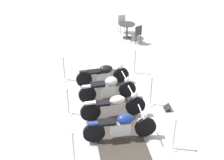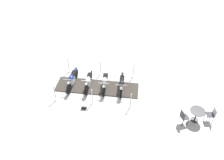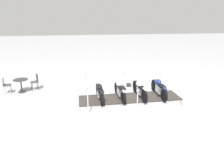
{
  "view_description": "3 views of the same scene",
  "coord_description": "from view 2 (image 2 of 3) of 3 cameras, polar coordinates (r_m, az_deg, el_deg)",
  "views": [
    {
      "loc": [
        1.54,
        8.96,
        6.68
      ],
      "look_at": [
        -0.22,
        -0.91,
        0.64
      ],
      "focal_mm": 50.6,
      "sensor_mm": 36.0,
      "label": 1
    },
    {
      "loc": [
        -10.53,
        -2.53,
        9.69
      ],
      "look_at": [
        0.17,
        -0.99,
        0.62
      ],
      "focal_mm": 34.71,
      "sensor_mm": 36.0,
      "label": 2
    },
    {
      "loc": [
        10.34,
        -2.58,
        4.31
      ],
      "look_at": [
        -0.37,
        -0.92,
        0.98
      ],
      "focal_mm": 33.55,
      "sensor_mm": 36.0,
      "label": 3
    }
  ],
  "objects": [
    {
      "name": "ground_plane",
      "position": [
        14.53,
        -3.96,
        -1.96
      ],
      "size": [
        80.0,
        80.0,
        0.0
      ],
      "primitive_type": "plane",
      "color": "#B2B2B7"
    },
    {
      "name": "display_platform",
      "position": [
        14.52,
        -3.96,
        -1.88
      ],
      "size": [
        1.51,
        5.5,
        0.05
      ],
      "primitive_type": "cube",
      "rotation": [
        0.0,
        0.0,
        -1.56
      ],
      "color": "#38332D",
      "rests_on": "ground_plane"
    },
    {
      "name": "motorcycle_navy",
      "position": [
        14.53,
        -10.46,
        0.13
      ],
      "size": [
        2.28,
        0.69,
        0.98
      ],
      "rotation": [
        0.0,
        0.0,
        -3.15
      ],
      "color": "black",
      "rests_on": "display_platform"
    },
    {
      "name": "motorcycle_cream",
      "position": [
        14.27,
        -6.23,
        -0.31
      ],
      "size": [
        2.23,
        0.64,
        1.0
      ],
      "rotation": [
        0.0,
        0.0,
        -3.09
      ],
      "color": "black",
      "rests_on": "display_platform"
    },
    {
      "name": "motorcycle_chrome",
      "position": [
        14.07,
        -1.88,
        -0.63
      ],
      "size": [
        2.14,
        0.67,
        0.93
      ],
      "rotation": [
        0.0,
        0.0,
        -3.08
      ],
      "color": "black",
      "rests_on": "display_platform"
    },
    {
      "name": "motorcycle_black",
      "position": [
        13.99,
        2.55,
        -1.14
      ],
      "size": [
        2.11,
        0.71,
        0.91
      ],
      "rotation": [
        0.0,
        0.0,
        -3.09
      ],
      "color": "black",
      "rests_on": "display_platform"
    },
    {
      "name": "stanchion_right_rear",
      "position": [
        13.05,
        4.92,
        -6.09
      ],
      "size": [
        0.36,
        0.36,
        1.09
      ],
      "color": "silver",
      "rests_on": "ground_plane"
    },
    {
      "name": "stanchion_right_mid",
      "position": [
        13.22,
        -5.22,
        -4.89
      ],
      "size": [
        0.3,
        0.3,
        1.15
      ],
      "color": "silver",
      "rests_on": "ground_plane"
    },
    {
      "name": "stanchion_left_rear",
      "position": [
        15.25,
        5.67,
        1.8
      ],
      "size": [
        0.35,
        0.35,
        1.04
      ],
      "color": "silver",
      "rests_on": "ground_plane"
    },
    {
      "name": "stanchion_left_front",
      "position": [
        15.93,
        -11.31,
        3.39
      ],
      "size": [
        0.29,
        0.29,
        1.11
      ],
      "color": "silver",
      "rests_on": "ground_plane"
    },
    {
      "name": "stanchion_right_front",
      "position": [
        13.84,
        -14.72,
        -3.87
      ],
      "size": [
        0.31,
        0.31,
        1.15
      ],
      "color": "silver",
      "rests_on": "ground_plane"
    },
    {
      "name": "stanchion_left_mid",
      "position": [
        15.42,
        -3.0,
        2.65
      ],
      "size": [
        0.3,
        0.3,
        1.03
      ],
      "color": "silver",
      "rests_on": "ground_plane"
    },
    {
      "name": "info_placard",
      "position": [
        13.22,
        -7.4,
        -7.26
      ],
      "size": [
        0.21,
        0.33,
        0.19
      ],
      "rotation": [
        0.0,
        0.0,
        1.58
      ],
      "color": "#333338",
      "rests_on": "ground_plane"
    },
    {
      "name": "cafe_table",
      "position": [
        13.0,
        21.48,
        -8.11
      ],
      "size": [
        0.82,
        0.82,
        0.78
      ],
      "color": "#2D2D33",
      "rests_on": "ground_plane"
    },
    {
      "name": "cafe_chair_near_table",
      "position": [
        12.62,
        18.36,
        -9.14
      ],
      "size": [
        0.53,
        0.53,
        0.96
      ],
      "rotation": [
        0.0,
        0.0,
        -1.14
      ],
      "color": "#2D2D33",
      "rests_on": "ground_plane"
    },
    {
      "name": "cafe_chair_across_table",
      "position": [
        13.33,
        24.8,
        -8.11
      ],
      "size": [
        0.44,
        0.44,
        0.94
      ],
      "rotation": [
        0.0,
        0.0,
        1.68
      ],
      "color": "#B7B7BC",
      "rests_on": "ground_plane"
    }
  ]
}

